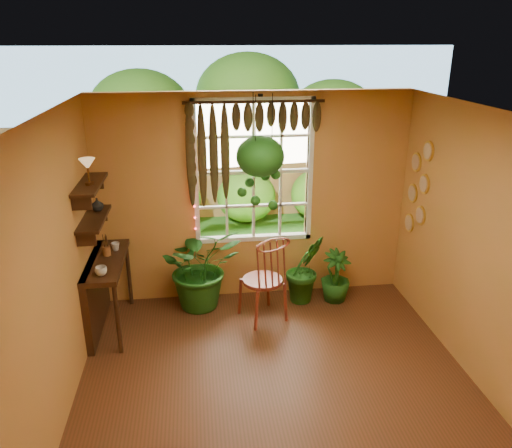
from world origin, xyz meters
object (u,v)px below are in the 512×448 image
Objects in this scene: windsor_chair at (264,291)px; potted_plant_mid at (305,269)px; potted_plant_left at (201,266)px; counter_ledge at (99,287)px; hanging_basket at (260,162)px.

windsor_chair is 0.72m from potted_plant_mid.
windsor_chair is 0.89m from potted_plant_left.
counter_ledge is 1.30× the size of potted_plant_mid.
potted_plant_left is (-0.75, 0.43, 0.18)m from windsor_chair.
windsor_chair is at bearing -146.32° from potted_plant_mid.
counter_ledge is 2.58m from potted_plant_mid.
potted_plant_mid is at bearing 8.01° from counter_ledge.
counter_ledge is at bearing 156.02° from windsor_chair.
potted_plant_mid is (0.60, 0.40, 0.08)m from windsor_chair.
windsor_chair is 1.42× the size of potted_plant_mid.
windsor_chair reaches higher than potted_plant_left.
hanging_basket is (0.75, -0.03, 1.34)m from potted_plant_left.
counter_ledge is 0.91× the size of windsor_chair.
counter_ledge is at bearing -171.99° from potted_plant_mid.
windsor_chair is at bearing -29.94° from potted_plant_left.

